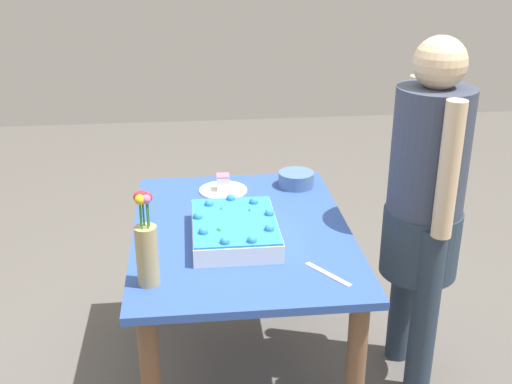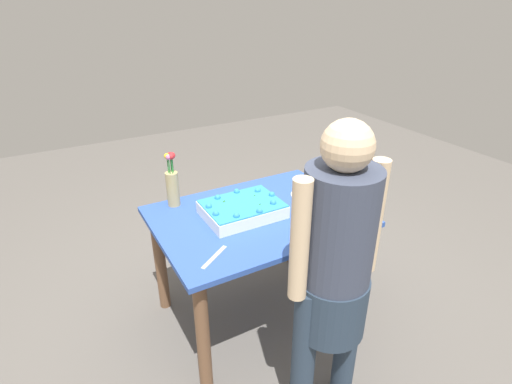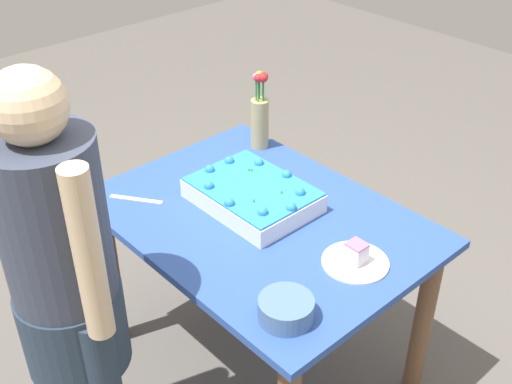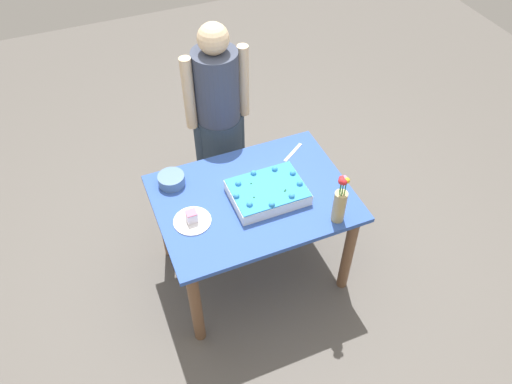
# 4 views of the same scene
# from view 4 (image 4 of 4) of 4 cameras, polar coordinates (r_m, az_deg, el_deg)

# --- Properties ---
(ground_plane) EXTENTS (8.00, 8.00, 0.00)m
(ground_plane) POSITION_cam_4_polar(r_m,az_deg,el_deg) (3.57, -0.27, -8.63)
(ground_plane) COLOR #5B5651
(dining_table) EXTENTS (1.17, 0.86, 0.74)m
(dining_table) POSITION_cam_4_polar(r_m,az_deg,el_deg) (3.09, -0.30, -2.17)
(dining_table) COLOR #2F51A6
(dining_table) RESTS_ON ground_plane
(sheet_cake) EXTENTS (0.44, 0.32, 0.10)m
(sheet_cake) POSITION_cam_4_polar(r_m,az_deg,el_deg) (2.96, 1.33, 0.01)
(sheet_cake) COLOR white
(sheet_cake) RESTS_ON dining_table
(serving_plate_with_slice) EXTENTS (0.22, 0.22, 0.08)m
(serving_plate_with_slice) POSITION_cam_4_polar(r_m,az_deg,el_deg) (2.87, -7.31, -3.10)
(serving_plate_with_slice) COLOR white
(serving_plate_with_slice) RESTS_ON dining_table
(cake_knife) EXTENTS (0.18, 0.13, 0.00)m
(cake_knife) POSITION_cam_4_polar(r_m,az_deg,el_deg) (3.28, 4.24, 4.55)
(cake_knife) COLOR silver
(cake_knife) RESTS_ON dining_table
(flower_vase) EXTENTS (0.07, 0.07, 0.34)m
(flower_vase) POSITION_cam_4_polar(r_m,az_deg,el_deg) (2.81, 9.57, -1.17)
(flower_vase) COLOR tan
(flower_vase) RESTS_ON dining_table
(fruit_bowl) EXTENTS (0.16, 0.16, 0.07)m
(fruit_bowl) POSITION_cam_4_polar(r_m,az_deg,el_deg) (3.09, -9.64, 1.38)
(fruit_bowl) COLOR #4E709B
(fruit_bowl) RESTS_ON dining_table
(person_standing) EXTENTS (0.45, 0.31, 1.49)m
(person_standing) POSITION_cam_4_polar(r_m,az_deg,el_deg) (3.44, -4.36, 9.25)
(person_standing) COLOR #29384A
(person_standing) RESTS_ON ground_plane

